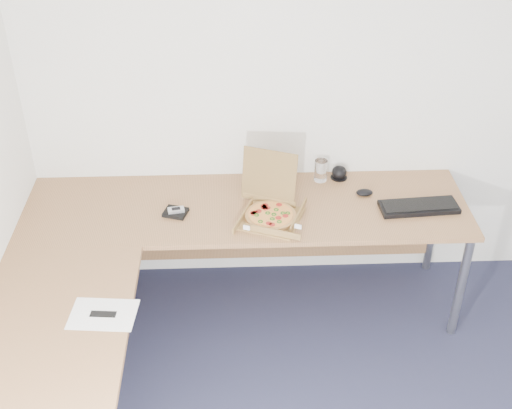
{
  "coord_description": "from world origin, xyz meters",
  "views": [
    {
      "loc": [
        -0.57,
        -1.73,
        2.86
      ],
      "look_at": [
        -0.45,
        1.28,
        0.82
      ],
      "focal_mm": 47.17,
      "sensor_mm": 36.0,
      "label": 1
    }
  ],
  "objects_px": {
    "keyboard": "(419,207)",
    "wallet": "(176,212)",
    "drinking_glass": "(321,170)",
    "desk": "(185,259)",
    "pizza_box": "(270,212)"
  },
  "relations": [
    {
      "from": "drinking_glass",
      "to": "keyboard",
      "type": "xyz_separation_m",
      "value": [
        0.51,
        -0.33,
        -0.05
      ]
    },
    {
      "from": "desk",
      "to": "pizza_box",
      "type": "height_order",
      "value": "pizza_box"
    },
    {
      "from": "desk",
      "to": "drinking_glass",
      "type": "distance_m",
      "value": 1.04
    },
    {
      "from": "pizza_box",
      "to": "wallet",
      "type": "xyz_separation_m",
      "value": [
        -0.52,
        0.05,
        -0.03
      ]
    },
    {
      "from": "keyboard",
      "to": "pizza_box",
      "type": "bearing_deg",
      "value": 179.01
    },
    {
      "from": "drinking_glass",
      "to": "wallet",
      "type": "xyz_separation_m",
      "value": [
        -0.84,
        -0.32,
        -0.06
      ]
    },
    {
      "from": "drinking_glass",
      "to": "keyboard",
      "type": "height_order",
      "value": "drinking_glass"
    },
    {
      "from": "keyboard",
      "to": "wallet",
      "type": "height_order",
      "value": "keyboard"
    },
    {
      "from": "desk",
      "to": "drinking_glass",
      "type": "bearing_deg",
      "value": 41.59
    },
    {
      "from": "desk",
      "to": "drinking_glass",
      "type": "xyz_separation_m",
      "value": [
        0.77,
        0.69,
        0.1
      ]
    },
    {
      "from": "desk",
      "to": "keyboard",
      "type": "relative_size",
      "value": 5.73
    },
    {
      "from": "keyboard",
      "to": "desk",
      "type": "bearing_deg",
      "value": -168.69
    },
    {
      "from": "drinking_glass",
      "to": "keyboard",
      "type": "distance_m",
      "value": 0.61
    },
    {
      "from": "keyboard",
      "to": "wallet",
      "type": "xyz_separation_m",
      "value": [
        -1.36,
        0.0,
        -0.0
      ]
    },
    {
      "from": "drinking_glass",
      "to": "desk",
      "type": "bearing_deg",
      "value": -138.41
    }
  ]
}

